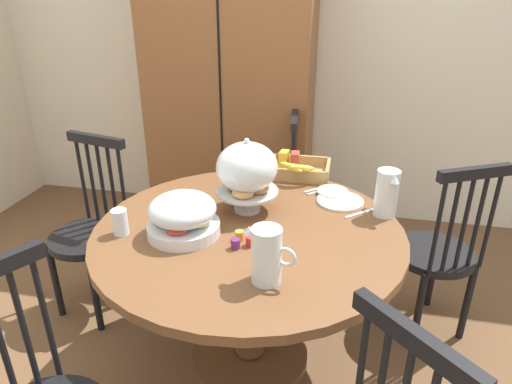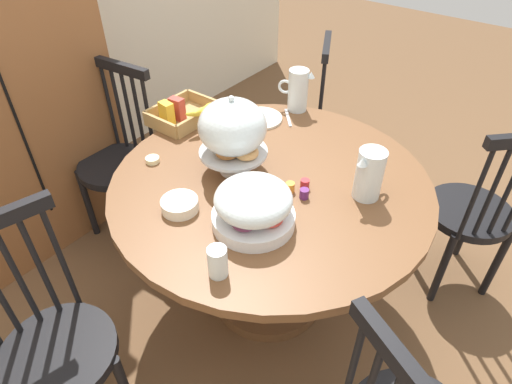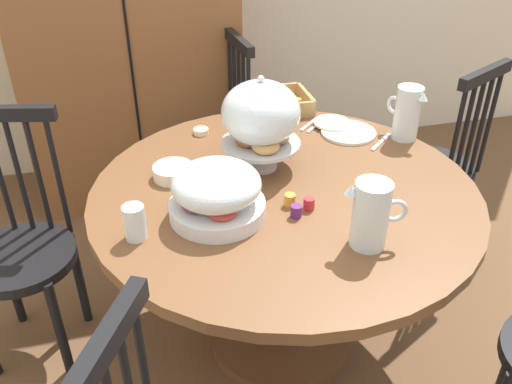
{
  "view_description": "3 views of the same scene",
  "coord_description": "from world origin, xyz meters",
  "px_view_note": "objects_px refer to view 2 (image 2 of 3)",
  "views": [
    {
      "loc": [
        0.29,
        -1.53,
        1.68
      ],
      "look_at": [
        -0.09,
        0.25,
        0.84
      ],
      "focal_mm": 31.81,
      "sensor_mm": 36.0,
      "label": 1
    },
    {
      "loc": [
        -1.25,
        -0.71,
        1.83
      ],
      "look_at": [
        -0.19,
        0.1,
        0.74
      ],
      "focal_mm": 30.79,
      "sensor_mm": 36.0,
      "label": 2
    },
    {
      "loc": [
        -0.57,
        -1.39,
        1.72
      ],
      "look_at": [
        -0.19,
        0.1,
        0.74
      ],
      "focal_mm": 38.28,
      "sensor_mm": 36.0,
      "label": 3
    }
  ],
  "objects_px": {
    "china_plate_small": "(242,115)",
    "windsor_chair_host_seat": "(55,349)",
    "windsor_chair_by_cabinet": "(472,215)",
    "fruit_platter_covered": "(254,206)",
    "milk_pitcher": "(369,176)",
    "windsor_chair_facing_door": "(296,124)",
    "dining_table": "(270,215)",
    "cereal_bowl": "(180,205)",
    "pastry_stand_with_dome": "(233,130)",
    "china_plate_large": "(260,118)",
    "butter_dish": "(153,160)",
    "cereal_basket": "(183,114)",
    "drinking_glass": "(218,262)",
    "orange_juice_pitcher": "(298,92)",
    "windsor_chair_far_side": "(119,164)"
  },
  "relations": [
    {
      "from": "dining_table",
      "to": "windsor_chair_far_side",
      "type": "height_order",
      "value": "windsor_chair_far_side"
    },
    {
      "from": "pastry_stand_with_dome",
      "to": "cereal_basket",
      "type": "xyz_separation_m",
      "value": [
        0.17,
        0.46,
        -0.15
      ]
    },
    {
      "from": "china_plate_large",
      "to": "cereal_bowl",
      "type": "relative_size",
      "value": 1.57
    },
    {
      "from": "windsor_chair_host_seat",
      "to": "butter_dish",
      "type": "relative_size",
      "value": 16.25
    },
    {
      "from": "drinking_glass",
      "to": "dining_table",
      "type": "bearing_deg",
      "value": 17.32
    },
    {
      "from": "china_plate_large",
      "to": "windsor_chair_by_cabinet",
      "type": "bearing_deg",
      "value": -74.02
    },
    {
      "from": "windsor_chair_far_side",
      "to": "cereal_bowl",
      "type": "distance_m",
      "value": 0.89
    },
    {
      "from": "dining_table",
      "to": "windsor_chair_facing_door",
      "type": "distance_m",
      "value": 0.96
    },
    {
      "from": "windsor_chair_facing_door",
      "to": "china_plate_large",
      "type": "relative_size",
      "value": 4.43
    },
    {
      "from": "windsor_chair_far_side",
      "to": "milk_pitcher",
      "type": "relative_size",
      "value": 4.75
    },
    {
      "from": "cereal_basket",
      "to": "drinking_glass",
      "type": "height_order",
      "value": "cereal_basket"
    },
    {
      "from": "cereal_bowl",
      "to": "windsor_chair_far_side",
      "type": "bearing_deg",
      "value": 70.4
    },
    {
      "from": "windsor_chair_by_cabinet",
      "to": "windsor_chair_host_seat",
      "type": "relative_size",
      "value": 1.0
    },
    {
      "from": "orange_juice_pitcher",
      "to": "butter_dish",
      "type": "height_order",
      "value": "orange_juice_pitcher"
    },
    {
      "from": "milk_pitcher",
      "to": "china_plate_small",
      "type": "distance_m",
      "value": 0.79
    },
    {
      "from": "windsor_chair_host_seat",
      "to": "pastry_stand_with_dome",
      "type": "bearing_deg",
      "value": -5.5
    },
    {
      "from": "china_plate_small",
      "to": "butter_dish",
      "type": "bearing_deg",
      "value": 172.96
    },
    {
      "from": "windsor_chair_by_cabinet",
      "to": "cereal_basket",
      "type": "distance_m",
      "value": 1.45
    },
    {
      "from": "dining_table",
      "to": "cereal_basket",
      "type": "height_order",
      "value": "cereal_basket"
    },
    {
      "from": "windsor_chair_far_side",
      "to": "windsor_chair_facing_door",
      "type": "bearing_deg",
      "value": -29.78
    },
    {
      "from": "orange_juice_pitcher",
      "to": "china_plate_large",
      "type": "relative_size",
      "value": 0.96
    },
    {
      "from": "orange_juice_pitcher",
      "to": "dining_table",
      "type": "bearing_deg",
      "value": -156.52
    },
    {
      "from": "dining_table",
      "to": "drinking_glass",
      "type": "distance_m",
      "value": 0.58
    },
    {
      "from": "windsor_chair_by_cabinet",
      "to": "fruit_platter_covered",
      "type": "distance_m",
      "value": 1.14
    },
    {
      "from": "windsor_chair_host_seat",
      "to": "china_plate_small",
      "type": "relative_size",
      "value": 6.5
    },
    {
      "from": "dining_table",
      "to": "cereal_basket",
      "type": "bearing_deg",
      "value": 78.53
    },
    {
      "from": "drinking_glass",
      "to": "orange_juice_pitcher",
      "type": "bearing_deg",
      "value": 20.64
    },
    {
      "from": "cereal_basket",
      "to": "china_plate_large",
      "type": "relative_size",
      "value": 1.44
    },
    {
      "from": "windsor_chair_by_cabinet",
      "to": "windsor_chair_facing_door",
      "type": "relative_size",
      "value": 1.0
    },
    {
      "from": "windsor_chair_far_side",
      "to": "windsor_chair_host_seat",
      "type": "distance_m",
      "value": 1.11
    },
    {
      "from": "windsor_chair_host_seat",
      "to": "china_plate_large",
      "type": "relative_size",
      "value": 4.43
    },
    {
      "from": "orange_juice_pitcher",
      "to": "drinking_glass",
      "type": "height_order",
      "value": "orange_juice_pitcher"
    },
    {
      "from": "fruit_platter_covered",
      "to": "butter_dish",
      "type": "xyz_separation_m",
      "value": [
        0.04,
        0.59,
        -0.07
      ]
    },
    {
      "from": "windsor_chair_host_seat",
      "to": "cereal_bowl",
      "type": "xyz_separation_m",
      "value": [
        0.57,
        -0.08,
        0.31
      ]
    },
    {
      "from": "windsor_chair_by_cabinet",
      "to": "cereal_bowl",
      "type": "distance_m",
      "value": 1.36
    },
    {
      "from": "windsor_chair_far_side",
      "to": "windsor_chair_host_seat",
      "type": "xyz_separation_m",
      "value": [
        -0.85,
        -0.71,
        0.0
      ]
    },
    {
      "from": "dining_table",
      "to": "windsor_chair_host_seat",
      "type": "relative_size",
      "value": 1.35
    },
    {
      "from": "dining_table",
      "to": "drinking_glass",
      "type": "bearing_deg",
      "value": -162.68
    },
    {
      "from": "windsor_chair_far_side",
      "to": "drinking_glass",
      "type": "height_order",
      "value": "windsor_chair_far_side"
    },
    {
      "from": "dining_table",
      "to": "china_plate_small",
      "type": "xyz_separation_m",
      "value": [
        0.33,
        0.41,
        0.21
      ]
    },
    {
      "from": "fruit_platter_covered",
      "to": "cereal_basket",
      "type": "height_order",
      "value": "fruit_platter_covered"
    },
    {
      "from": "butter_dish",
      "to": "orange_juice_pitcher",
      "type": "bearing_deg",
      "value": -16.87
    },
    {
      "from": "fruit_platter_covered",
      "to": "china_plate_small",
      "type": "height_order",
      "value": "fruit_platter_covered"
    },
    {
      "from": "pastry_stand_with_dome",
      "to": "china_plate_large",
      "type": "relative_size",
      "value": 1.56
    },
    {
      "from": "dining_table",
      "to": "cereal_bowl",
      "type": "xyz_separation_m",
      "value": [
        -0.36,
        0.16,
        0.21
      ]
    },
    {
      "from": "china_plate_small",
      "to": "windsor_chair_host_seat",
      "type": "bearing_deg",
      "value": -172.31
    },
    {
      "from": "china_plate_small",
      "to": "china_plate_large",
      "type": "bearing_deg",
      "value": -63.39
    },
    {
      "from": "fruit_platter_covered",
      "to": "milk_pitcher",
      "type": "distance_m",
      "value": 0.46
    },
    {
      "from": "china_plate_large",
      "to": "butter_dish",
      "type": "bearing_deg",
      "value": 165.69
    },
    {
      "from": "orange_juice_pitcher",
      "to": "cereal_basket",
      "type": "xyz_separation_m",
      "value": [
        -0.44,
        0.37,
        -0.05
      ]
    }
  ]
}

